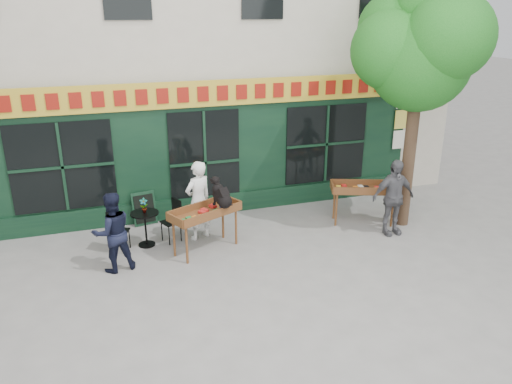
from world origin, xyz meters
TOP-DOWN VIEW (x-y plane):
  - ground at (0.00, 0.00)m, footprint 80.00×80.00m
  - building at (0.00, 5.97)m, footprint 14.00×7.26m
  - street_tree at (4.34, 0.36)m, footprint 3.05×2.90m
  - book_cart_center at (-0.45, 0.41)m, footprint 1.62×1.19m
  - dog at (-0.10, 0.36)m, footprint 0.56×0.69m
  - woman at (-0.45, 1.06)m, footprint 0.77×0.66m
  - book_cart_right at (3.42, 0.66)m, footprint 1.62×1.10m
  - man_right at (3.72, -0.09)m, footprint 1.03×0.43m
  - bistro_table at (-1.63, 1.03)m, footprint 0.60×0.60m
  - bistro_chair_left at (-2.26, 0.96)m, footprint 0.47×0.47m
  - bistro_chair_right at (-1.00, 1.11)m, footprint 0.48×0.47m
  - potted_plant at (-1.63, 1.03)m, footprint 0.18×0.14m
  - man_left at (-2.33, 0.13)m, footprint 0.90×0.77m
  - chalkboard at (-1.52, 2.19)m, footprint 0.58×0.29m

SIDE VIEW (x-z plane):
  - ground at x=0.00m, z-range 0.00..0.00m
  - chalkboard at x=-1.52m, z-range 0.01..0.79m
  - bistro_table at x=-1.63m, z-range 0.16..0.92m
  - bistro_chair_left at x=-2.26m, z-range 0.08..1.03m
  - bistro_chair_right at x=-1.00m, z-range 0.08..1.03m
  - man_left at x=-2.33m, z-range 0.00..1.60m
  - book_cart_center at x=-0.45m, z-range 0.33..1.32m
  - book_cart_right at x=3.42m, z-range 0.33..1.32m
  - man_right at x=3.72m, z-range 0.00..1.75m
  - woman at x=-0.45m, z-range 0.00..1.78m
  - potted_plant at x=-1.63m, z-range 0.77..1.09m
  - dog at x=-0.10m, z-range 0.99..1.59m
  - street_tree at x=4.34m, z-range 1.31..6.91m
  - building at x=0.00m, z-range -0.03..9.97m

